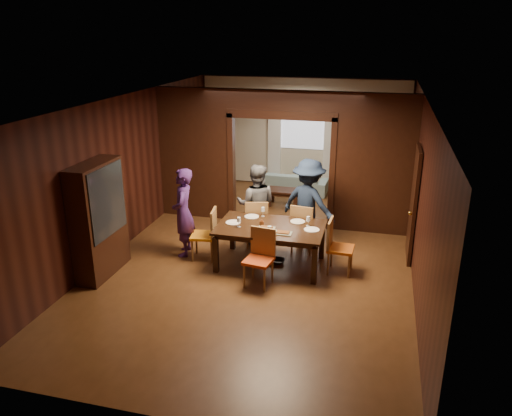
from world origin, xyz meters
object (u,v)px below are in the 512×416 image
(chair_right, at_px, (341,247))
(chair_near, at_px, (258,259))
(dining_table, at_px, (270,246))
(coffee_table, at_px, (284,197))
(person_purple, at_px, (183,212))
(chair_far_l, at_px, (257,222))
(chair_left, at_px, (203,234))
(person_grey, at_px, (256,204))
(person_navy, at_px, (308,203))
(sofa, at_px, (293,182))
(chair_far_r, at_px, (304,227))
(hutch, at_px, (99,220))

(chair_right, bearing_deg, chair_near, 125.75)
(dining_table, relative_size, coffee_table, 2.37)
(person_purple, height_order, chair_far_l, person_purple)
(chair_left, bearing_deg, person_grey, 131.89)
(dining_table, bearing_deg, coffee_table, 97.02)
(person_navy, bearing_deg, chair_far_l, 38.80)
(coffee_table, height_order, chair_far_l, chair_far_l)
(dining_table, bearing_deg, chair_right, 1.19)
(sofa, distance_m, coffee_table, 1.08)
(person_grey, height_order, chair_left, person_grey)
(dining_table, relative_size, chair_left, 1.96)
(dining_table, distance_m, chair_near, 0.80)
(chair_far_l, xyz_separation_m, chair_near, (0.44, -1.60, 0.00))
(chair_far_r, bearing_deg, person_grey, -0.23)
(person_grey, distance_m, hutch, 3.00)
(chair_far_l, height_order, hutch, hutch)
(chair_right, relative_size, chair_far_r, 1.00)
(sofa, bearing_deg, person_purple, 74.53)
(person_purple, xyz_separation_m, chair_far_r, (2.17, 0.71, -0.36))
(person_grey, xyz_separation_m, chair_near, (0.47, -1.71, -0.33))
(person_grey, xyz_separation_m, chair_right, (1.75, -0.89, -0.33))
(chair_right, distance_m, chair_far_l, 1.88)
(person_grey, relative_size, chair_near, 1.68)
(person_purple, relative_size, hutch, 0.84)
(dining_table, relative_size, chair_right, 1.96)
(chair_left, bearing_deg, chair_far_l, 126.85)
(person_grey, bearing_deg, coffee_table, -99.40)
(person_purple, height_order, coffee_table, person_purple)
(chair_far_l, height_order, chair_near, same)
(person_grey, xyz_separation_m, dining_table, (0.50, -0.92, -0.43))
(person_navy, relative_size, hutch, 0.88)
(chair_near, bearing_deg, coffee_table, 104.04)
(person_purple, xyz_separation_m, sofa, (1.31, 4.26, -0.58))
(chair_left, bearing_deg, person_purple, -110.69)
(sofa, relative_size, chair_right, 1.86)
(coffee_table, xyz_separation_m, chair_far_l, (-0.06, -2.45, 0.28))
(person_grey, relative_size, sofa, 0.90)
(chair_far_r, relative_size, chair_near, 1.00)
(person_purple, xyz_separation_m, chair_near, (1.66, -0.87, -0.36))
(chair_far_l, bearing_deg, chair_right, 141.45)
(person_purple, relative_size, person_navy, 0.96)
(dining_table, relative_size, chair_far_r, 1.96)
(coffee_table, relative_size, chair_near, 0.82)
(coffee_table, bearing_deg, chair_near, -84.69)
(dining_table, xyz_separation_m, chair_left, (-1.27, -0.02, 0.10))
(dining_table, height_order, chair_right, chair_right)
(chair_left, xyz_separation_m, chair_far_l, (0.81, 0.82, 0.00))
(person_purple, xyz_separation_m, coffee_table, (1.29, 3.18, -0.64))
(person_purple, relative_size, person_grey, 1.03)
(person_navy, bearing_deg, person_purple, 48.05)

